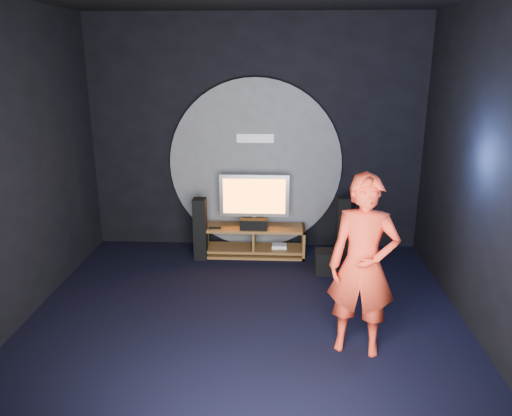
% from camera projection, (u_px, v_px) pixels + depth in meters
% --- Properties ---
extents(floor, '(5.00, 5.00, 0.00)m').
position_uv_depth(floor, '(244.00, 324.00, 5.62)').
color(floor, black).
rests_on(floor, ground).
extents(back_wall, '(5.00, 0.04, 3.50)m').
position_uv_depth(back_wall, '(256.00, 135.00, 7.49)').
color(back_wall, black).
rests_on(back_wall, ground).
extents(front_wall, '(5.00, 0.04, 3.50)m').
position_uv_depth(front_wall, '(209.00, 277.00, 2.72)').
color(front_wall, black).
rests_on(front_wall, ground).
extents(left_wall, '(0.04, 5.00, 3.50)m').
position_uv_depth(left_wall, '(6.00, 170.00, 5.22)').
color(left_wall, black).
rests_on(left_wall, ground).
extents(right_wall, '(0.04, 5.00, 3.50)m').
position_uv_depth(right_wall, '(492.00, 176.00, 4.99)').
color(right_wall, black).
rests_on(right_wall, ground).
extents(wall_disc_panel, '(2.60, 0.11, 2.60)m').
position_uv_depth(wall_disc_panel, '(255.00, 165.00, 7.57)').
color(wall_disc_panel, '#515156').
rests_on(wall_disc_panel, ground).
extents(media_console, '(1.52, 0.45, 0.45)m').
position_uv_depth(media_console, '(255.00, 243.00, 7.52)').
color(media_console, brown).
rests_on(media_console, ground).
extents(tv, '(1.03, 0.22, 0.78)m').
position_uv_depth(tv, '(254.00, 198.00, 7.38)').
color(tv, '#B2B2BA').
rests_on(tv, media_console).
extents(center_speaker, '(0.40, 0.15, 0.15)m').
position_uv_depth(center_speaker, '(254.00, 224.00, 7.32)').
color(center_speaker, black).
rests_on(center_speaker, media_console).
extents(remote, '(0.18, 0.05, 0.02)m').
position_uv_depth(remote, '(215.00, 228.00, 7.35)').
color(remote, black).
rests_on(remote, media_console).
extents(tower_speaker_left, '(0.19, 0.21, 0.93)m').
position_uv_depth(tower_speaker_left, '(200.00, 229.00, 7.30)').
color(tower_speaker_left, black).
rests_on(tower_speaker_left, ground).
extents(tower_speaker_right, '(0.19, 0.21, 0.93)m').
position_uv_depth(tower_speaker_right, '(343.00, 227.00, 7.37)').
color(tower_speaker_right, black).
rests_on(tower_speaker_right, ground).
extents(subwoofer, '(0.29, 0.29, 0.32)m').
position_uv_depth(subwoofer, '(326.00, 262.00, 6.91)').
color(subwoofer, black).
rests_on(subwoofer, ground).
extents(player, '(0.75, 0.57, 1.85)m').
position_uv_depth(player, '(363.00, 266.00, 4.88)').
color(player, red).
rests_on(player, ground).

